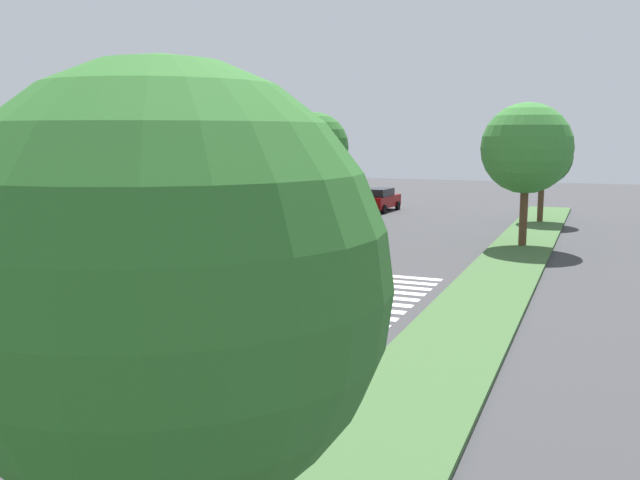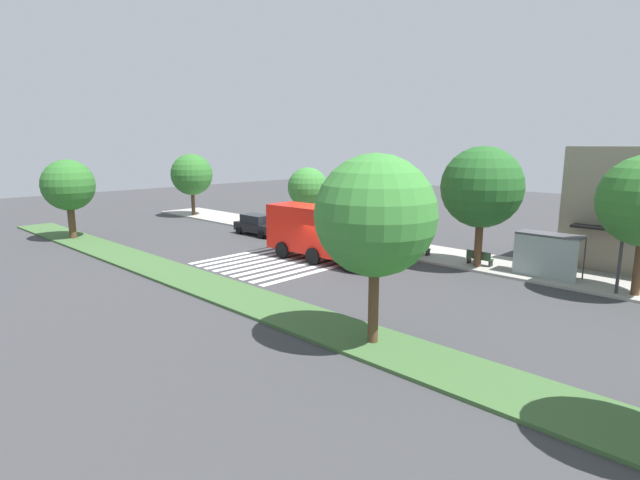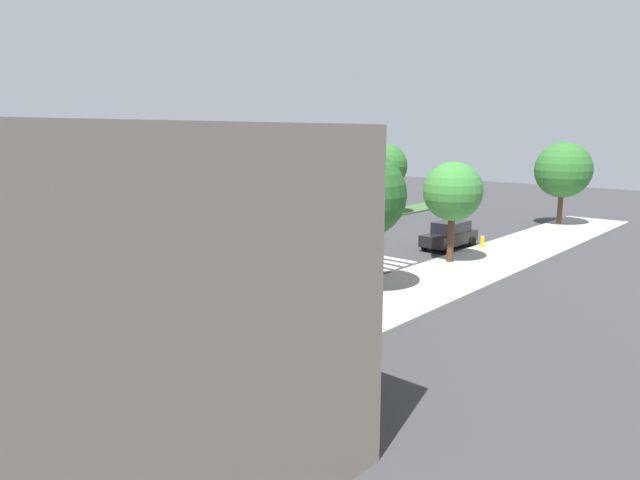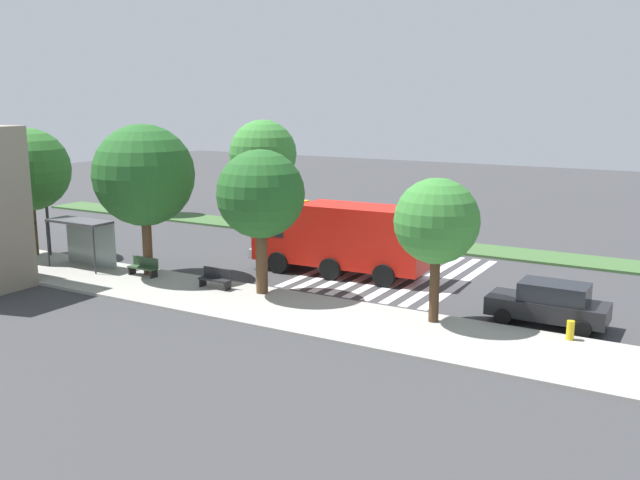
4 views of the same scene
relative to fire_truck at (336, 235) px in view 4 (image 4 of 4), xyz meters
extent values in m
plane|color=#38383A|center=(0.12, -1.56, -2.01)|extent=(120.00, 120.00, 0.00)
cube|color=#9E9B93|center=(0.12, 6.57, -1.94)|extent=(60.00, 4.86, 0.14)
cube|color=#3D6033|center=(0.12, -8.76, -1.94)|extent=(60.00, 3.00, 0.14)
cube|color=silver|center=(-6.10, -1.56, -2.00)|extent=(0.45, 10.26, 0.01)
cube|color=silver|center=(-5.20, -1.56, -2.00)|extent=(0.45, 10.26, 0.01)
cube|color=silver|center=(-4.30, -1.56, -2.00)|extent=(0.45, 10.26, 0.01)
cube|color=silver|center=(-3.40, -1.56, -2.00)|extent=(0.45, 10.26, 0.01)
cube|color=silver|center=(-2.50, -1.56, -2.00)|extent=(0.45, 10.26, 0.01)
cube|color=silver|center=(-1.60, -1.56, -2.00)|extent=(0.45, 10.26, 0.01)
cube|color=silver|center=(-0.70, -1.56, -2.00)|extent=(0.45, 10.26, 0.01)
cube|color=silver|center=(0.20, -1.56, -2.00)|extent=(0.45, 10.26, 0.01)
cube|color=silver|center=(1.10, -1.56, -2.00)|extent=(0.45, 10.26, 0.01)
cube|color=red|center=(2.86, 0.13, -0.10)|extent=(2.78, 2.58, 2.72)
cube|color=red|center=(-1.58, -0.07, 0.04)|extent=(6.33, 2.74, 3.00)
cube|color=black|center=(3.26, 0.15, 0.44)|extent=(2.03, 2.58, 1.20)
cube|color=silver|center=(4.29, 0.19, -1.21)|extent=(0.35, 2.48, 0.50)
cube|color=yellow|center=(2.86, 0.13, 1.38)|extent=(1.94, 1.81, 0.24)
cylinder|color=black|center=(2.54, 1.35, -1.46)|extent=(1.11, 0.35, 1.10)
cylinder|color=black|center=(2.65, -1.12, -1.46)|extent=(1.11, 0.35, 1.10)
cylinder|color=black|center=(-3.19, 1.09, -1.46)|extent=(1.11, 0.35, 1.10)
cylinder|color=black|center=(-3.08, -1.37, -1.46)|extent=(1.11, 0.35, 1.10)
cylinder|color=black|center=(-0.39, 1.22, -1.46)|extent=(1.11, 0.35, 1.10)
cylinder|color=black|center=(-0.28, -1.25, -1.46)|extent=(1.11, 0.35, 1.10)
cube|color=black|center=(-11.04, 2.94, -1.34)|extent=(4.51, 1.78, 0.70)
cube|color=black|center=(-11.26, 2.94, -0.64)|extent=(2.53, 1.56, 0.70)
cylinder|color=black|center=(-9.55, 3.83, -1.69)|extent=(0.64, 0.22, 0.64)
cylinder|color=black|center=(-9.55, 2.06, -1.69)|extent=(0.64, 0.22, 0.64)
cylinder|color=black|center=(-12.53, 3.82, -1.69)|extent=(0.64, 0.22, 0.64)
cylinder|color=black|center=(-12.52, 2.05, -1.69)|extent=(0.64, 0.22, 0.64)
cylinder|color=black|center=(22.07, 2.12, -1.69)|extent=(0.65, 0.26, 0.64)
cube|color=#4C4C51|center=(11.68, 5.84, 0.53)|extent=(3.50, 1.40, 0.12)
cube|color=#8C9E99|center=(11.68, 5.18, -0.67)|extent=(3.50, 0.08, 2.40)
cylinder|color=#333338|center=(9.98, 6.49, -0.67)|extent=(0.08, 0.08, 2.40)
cylinder|color=#333338|center=(13.38, 6.49, -0.67)|extent=(0.08, 0.08, 2.40)
cube|color=#2D472D|center=(7.68, 5.60, -1.46)|extent=(1.60, 0.50, 0.08)
cube|color=#2D472D|center=(7.68, 5.38, -1.20)|extent=(1.60, 0.06, 0.45)
cube|color=black|center=(6.96, 5.60, -1.69)|extent=(0.08, 0.45, 0.37)
cube|color=black|center=(8.40, 5.60, -1.69)|extent=(0.08, 0.45, 0.37)
cube|color=black|center=(3.21, 5.60, -1.46)|extent=(1.60, 0.50, 0.08)
cube|color=black|center=(3.21, 5.38, -1.20)|extent=(1.60, 0.06, 0.45)
cube|color=black|center=(2.49, 5.60, -1.69)|extent=(0.08, 0.45, 0.37)
cube|color=black|center=(3.93, 5.60, -1.69)|extent=(0.08, 0.45, 0.37)
cylinder|color=#2D2D30|center=(15.47, 4.74, 0.90)|extent=(0.16, 0.16, 5.55)
sphere|color=white|center=(15.47, 4.74, 3.86)|extent=(0.36, 0.36, 0.36)
cylinder|color=#47301E|center=(-7.21, 5.14, -0.45)|extent=(0.39, 0.39, 2.83)
sphere|color=#387F33|center=(-7.21, 5.14, 2.11)|extent=(3.29, 3.29, 3.29)
cylinder|color=#513823|center=(0.90, 5.14, -0.32)|extent=(0.52, 0.52, 3.10)
sphere|color=#235B23|center=(0.90, 5.14, 2.59)|extent=(3.88, 3.88, 3.88)
cylinder|color=#513823|center=(7.74, 5.14, -0.28)|extent=(0.47, 0.47, 3.19)
sphere|color=#235B23|center=(7.74, 5.14, 3.03)|extent=(4.91, 4.91, 4.91)
cylinder|color=#513823|center=(16.21, 5.14, -0.28)|extent=(0.42, 0.42, 3.17)
sphere|color=#2D6B28|center=(16.21, 5.14, 2.87)|extent=(4.48, 4.48, 4.48)
cylinder|color=#513823|center=(10.41, -8.76, -0.22)|extent=(0.40, 0.40, 3.31)
sphere|color=#387F33|center=(10.41, -8.76, 3.01)|extent=(4.51, 4.51, 4.51)
cylinder|color=#513823|center=(20.72, -8.76, -0.44)|extent=(0.37, 0.37, 2.86)
sphere|color=#235B23|center=(20.72, -8.76, 2.28)|extent=(3.70, 3.70, 3.70)
cylinder|color=gold|center=(-12.24, 4.64, -1.52)|extent=(0.28, 0.28, 0.70)
camera|label=1|loc=(-25.23, -12.31, 3.74)|focal=38.46mm
camera|label=2|loc=(21.27, -22.91, 5.55)|focal=27.55mm
camera|label=3|loc=(20.30, 20.09, 5.28)|focal=30.91mm
camera|label=4|loc=(-16.51, 29.95, 6.71)|focal=39.29mm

